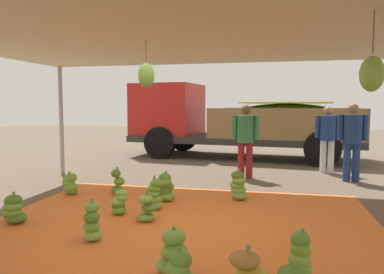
{
  "coord_description": "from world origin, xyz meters",
  "views": [
    {
      "loc": [
        1.23,
        -4.79,
        1.68
      ],
      "look_at": [
        -0.46,
        2.95,
        1.0
      ],
      "focal_mm": 34.46,
      "sensor_mm": 36.0,
      "label": 1
    }
  ],
  "objects_px": {
    "banana_bunch_8": "(238,186)",
    "worker_2": "(352,136)",
    "banana_bunch_6": "(180,274)",
    "banana_bunch_4": "(166,188)",
    "banana_bunch_13": "(70,184)",
    "worker_0": "(328,134)",
    "cargo_truck_main": "(233,120)",
    "banana_bunch_2": "(92,223)",
    "banana_bunch_5": "(147,209)",
    "banana_bunch_3": "(300,256)",
    "banana_bunch_14": "(119,203)",
    "banana_bunch_12": "(154,195)",
    "banana_bunch_9": "(173,253)",
    "banana_bunch_1": "(117,183)",
    "banana_bunch_15": "(14,210)",
    "worker_1": "(245,135)"
  },
  "relations": [
    {
      "from": "banana_bunch_8",
      "to": "worker_2",
      "type": "distance_m",
      "value": 3.23
    },
    {
      "from": "banana_bunch_8",
      "to": "banana_bunch_6",
      "type": "bearing_deg",
      "value": -93.44
    },
    {
      "from": "banana_bunch_4",
      "to": "banana_bunch_13",
      "type": "bearing_deg",
      "value": 178.4
    },
    {
      "from": "worker_0",
      "to": "worker_2",
      "type": "bearing_deg",
      "value": -69.79
    },
    {
      "from": "banana_bunch_13",
      "to": "cargo_truck_main",
      "type": "distance_m",
      "value": 6.37
    },
    {
      "from": "banana_bunch_2",
      "to": "banana_bunch_5",
      "type": "relative_size",
      "value": 1.19
    },
    {
      "from": "banana_bunch_3",
      "to": "banana_bunch_14",
      "type": "height_order",
      "value": "banana_bunch_3"
    },
    {
      "from": "banana_bunch_8",
      "to": "banana_bunch_12",
      "type": "xyz_separation_m",
      "value": [
        -1.26,
        -0.92,
        -0.0
      ]
    },
    {
      "from": "banana_bunch_9",
      "to": "banana_bunch_14",
      "type": "height_order",
      "value": "banana_bunch_9"
    },
    {
      "from": "banana_bunch_9",
      "to": "banana_bunch_13",
      "type": "bearing_deg",
      "value": 135.18
    },
    {
      "from": "banana_bunch_1",
      "to": "banana_bunch_13",
      "type": "bearing_deg",
      "value": -166.72
    },
    {
      "from": "banana_bunch_2",
      "to": "banana_bunch_9",
      "type": "distance_m",
      "value": 1.37
    },
    {
      "from": "worker_2",
      "to": "banana_bunch_14",
      "type": "bearing_deg",
      "value": -139.43
    },
    {
      "from": "banana_bunch_6",
      "to": "banana_bunch_12",
      "type": "distance_m",
      "value": 2.73
    },
    {
      "from": "banana_bunch_1",
      "to": "banana_bunch_4",
      "type": "xyz_separation_m",
      "value": [
        1.02,
        -0.26,
        0.01
      ]
    },
    {
      "from": "banana_bunch_3",
      "to": "banana_bunch_15",
      "type": "relative_size",
      "value": 1.08
    },
    {
      "from": "banana_bunch_13",
      "to": "banana_bunch_1",
      "type": "bearing_deg",
      "value": 13.28
    },
    {
      "from": "worker_0",
      "to": "worker_2",
      "type": "xyz_separation_m",
      "value": [
        0.37,
        -1.01,
        0.04
      ]
    },
    {
      "from": "banana_bunch_3",
      "to": "banana_bunch_4",
      "type": "distance_m",
      "value": 3.26
    },
    {
      "from": "banana_bunch_3",
      "to": "banana_bunch_8",
      "type": "xyz_separation_m",
      "value": [
        -0.85,
        2.86,
        0.02
      ]
    },
    {
      "from": "worker_0",
      "to": "worker_1",
      "type": "bearing_deg",
      "value": -150.08
    },
    {
      "from": "banana_bunch_14",
      "to": "worker_2",
      "type": "distance_m",
      "value": 5.34
    },
    {
      "from": "banana_bunch_3",
      "to": "banana_bunch_15",
      "type": "height_order",
      "value": "banana_bunch_3"
    },
    {
      "from": "banana_bunch_12",
      "to": "worker_1",
      "type": "xyz_separation_m",
      "value": [
        1.24,
        2.95,
        0.75
      ]
    },
    {
      "from": "banana_bunch_13",
      "to": "worker_0",
      "type": "distance_m",
      "value": 6.17
    },
    {
      "from": "banana_bunch_8",
      "to": "banana_bunch_15",
      "type": "height_order",
      "value": "banana_bunch_8"
    },
    {
      "from": "cargo_truck_main",
      "to": "worker_0",
      "type": "xyz_separation_m",
      "value": [
        2.59,
        -2.32,
        -0.23
      ]
    },
    {
      "from": "banana_bunch_13",
      "to": "banana_bunch_14",
      "type": "xyz_separation_m",
      "value": [
        1.41,
        -0.97,
        -0.01
      ]
    },
    {
      "from": "banana_bunch_13",
      "to": "worker_1",
      "type": "distance_m",
      "value": 3.96
    },
    {
      "from": "banana_bunch_13",
      "to": "banana_bunch_2",
      "type": "bearing_deg",
      "value": -53.67
    },
    {
      "from": "banana_bunch_12",
      "to": "banana_bunch_14",
      "type": "height_order",
      "value": "banana_bunch_12"
    },
    {
      "from": "banana_bunch_2",
      "to": "banana_bunch_3",
      "type": "xyz_separation_m",
      "value": [
        2.44,
        -0.47,
        -0.01
      ]
    },
    {
      "from": "banana_bunch_2",
      "to": "worker_2",
      "type": "xyz_separation_m",
      "value": [
        3.89,
        4.54,
        0.78
      ]
    },
    {
      "from": "banana_bunch_6",
      "to": "cargo_truck_main",
      "type": "relative_size",
      "value": 0.06
    },
    {
      "from": "banana_bunch_15",
      "to": "worker_1",
      "type": "xyz_separation_m",
      "value": [
        2.96,
        4.06,
        0.79
      ]
    },
    {
      "from": "banana_bunch_6",
      "to": "cargo_truck_main",
      "type": "height_order",
      "value": "cargo_truck_main"
    },
    {
      "from": "banana_bunch_8",
      "to": "banana_bunch_15",
      "type": "relative_size",
      "value": 1.22
    },
    {
      "from": "banana_bunch_5",
      "to": "worker_2",
      "type": "distance_m",
      "value": 5.12
    },
    {
      "from": "banana_bunch_8",
      "to": "banana_bunch_14",
      "type": "height_order",
      "value": "banana_bunch_8"
    },
    {
      "from": "banana_bunch_5",
      "to": "worker_0",
      "type": "height_order",
      "value": "worker_0"
    },
    {
      "from": "banana_bunch_4",
      "to": "banana_bunch_8",
      "type": "height_order",
      "value": "banana_bunch_8"
    },
    {
      "from": "banana_bunch_2",
      "to": "banana_bunch_8",
      "type": "height_order",
      "value": "banana_bunch_8"
    },
    {
      "from": "banana_bunch_15",
      "to": "banana_bunch_9",
      "type": "bearing_deg",
      "value": -21.15
    },
    {
      "from": "banana_bunch_2",
      "to": "banana_bunch_3",
      "type": "bearing_deg",
      "value": -10.82
    },
    {
      "from": "banana_bunch_3",
      "to": "banana_bunch_13",
      "type": "xyz_separation_m",
      "value": [
        -3.98,
        2.55,
        -0.02
      ]
    },
    {
      "from": "banana_bunch_3",
      "to": "banana_bunch_4",
      "type": "bearing_deg",
      "value": 129.91
    },
    {
      "from": "banana_bunch_6",
      "to": "worker_0",
      "type": "bearing_deg",
      "value": 72.11
    },
    {
      "from": "banana_bunch_8",
      "to": "banana_bunch_3",
      "type": "bearing_deg",
      "value": -73.39
    },
    {
      "from": "banana_bunch_13",
      "to": "banana_bunch_15",
      "type": "height_order",
      "value": "banana_bunch_15"
    },
    {
      "from": "banana_bunch_1",
      "to": "banana_bunch_2",
      "type": "height_order",
      "value": "banana_bunch_2"
    }
  ]
}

